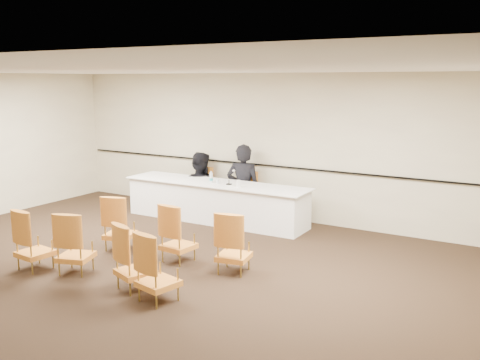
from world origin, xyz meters
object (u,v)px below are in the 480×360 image
object	(u,v)px
aud_chair_front_mid	(178,233)
aud_chair_back_mid	(135,256)
microphone	(229,177)
aud_chair_front_right	(234,242)
panelist_second_chair	(199,189)
panelist_main_chair	(243,195)
panelist_second	(199,194)
panel_table	(216,202)
aud_chair_extra	(34,239)
aud_chair_back_left	(75,242)
panelist_main	(243,191)
aud_chair_front_left	(120,222)
coffee_cup	(238,184)
aud_chair_back_right	(158,267)
water_bottle	(211,177)
drinking_glass	(217,181)

from	to	relation	value
aud_chair_front_mid	aud_chair_back_mid	bearing A→B (deg)	-76.80
microphone	aud_chair_front_right	distance (m)	2.81
aud_chair_front_right	panelist_second_chair	bearing A→B (deg)	121.64
panelist_main_chair	panelist_second	size ratio (longest dim) A/B	0.51
panel_table	aud_chair_back_mid	world-z (taller)	aud_chair_back_mid
aud_chair_back_mid	aud_chair_extra	distance (m)	1.88
aud_chair_back_left	panelist_main	bearing A→B (deg)	64.66
panelist_main	aud_chair_back_mid	xyz separation A→B (m)	(0.76, -4.21, -0.09)
panelist_main_chair	aud_chair_front_right	distance (m)	3.35
panel_table	panelist_second	size ratio (longest dim) A/B	2.13
panel_table	microphone	world-z (taller)	microphone
panelist_second	aud_chair_back_left	bearing A→B (deg)	84.24
panelist_main_chair	microphone	xyz separation A→B (m)	(0.05, -0.65, 0.48)
panelist_second_chair	panelist_second	bearing A→B (deg)	0.00
panelist_second	aud_chair_back_left	distance (m)	4.22
panel_table	aud_chair_back_left	distance (m)	3.60
panelist_second_chair	microphone	distance (m)	1.41
panelist_second_chair	aud_chair_front_left	size ratio (longest dim) A/B	1.00
coffee_cup	aud_chair_front_right	distance (m)	2.56
aud_chair_front_left	aud_chair_back_right	bearing A→B (deg)	-51.90
water_bottle	aud_chair_front_left	distance (m)	2.41
panelist_main	aud_chair_back_left	xyz separation A→B (m)	(-0.44, -4.18, -0.09)
panel_table	aud_chair_extra	bearing A→B (deg)	-102.74
aud_chair_back_mid	coffee_cup	bearing A→B (deg)	117.19
drinking_glass	aud_chair_front_left	world-z (taller)	aud_chair_front_left
drinking_glass	aud_chair_front_right	bearing A→B (deg)	-51.92
aud_chair_back_right	aud_chair_front_mid	bearing A→B (deg)	129.77
panel_table	panelist_main_chair	bearing A→B (deg)	61.57
aud_chair_front_left	aud_chair_front_right	size ratio (longest dim) A/B	1.00
panelist_second	microphone	distance (m)	1.45
panelist_second	aud_chair_back_right	size ratio (longest dim) A/B	1.98
water_bottle	drinking_glass	xyz separation A→B (m)	(0.16, -0.01, -0.07)
panelist_main	coffee_cup	size ratio (longest dim) A/B	14.62
aud_chair_front_mid	coffee_cup	bearing A→B (deg)	100.05
coffee_cup	aud_chair_back_right	xyz separation A→B (m)	(0.96, -3.61, -0.40)
panelist_main_chair	aud_chair_extra	size ratio (longest dim) A/B	1.00
aud_chair_extra	aud_chair_back_left	bearing A→B (deg)	21.93
aud_chair_front_mid	microphone	bearing A→B (deg)	106.54
aud_chair_front_right	panelist_main_chair	bearing A→B (deg)	107.17
panelist_main_chair	aud_chair_front_left	size ratio (longest dim) A/B	1.00
aud_chair_back_mid	aud_chair_extra	xyz separation A→B (m)	(-1.87, -0.17, 0.00)
microphone	aud_chair_back_left	xyz separation A→B (m)	(-0.49, -3.54, -0.48)
water_bottle	aud_chair_extra	world-z (taller)	water_bottle
panelist_second	aud_chair_back_right	world-z (taller)	panelist_second
panelist_main	microphone	bearing A→B (deg)	77.63
water_bottle	aud_chair_extra	bearing A→B (deg)	-100.92
aud_chair_back_left	aud_chair_extra	xyz separation A→B (m)	(-0.66, -0.20, 0.00)
panelist_second_chair	aud_chair_front_right	size ratio (longest dim) A/B	1.00
drinking_glass	aud_chair_front_right	world-z (taller)	aud_chair_front_right
microphone	coffee_cup	size ratio (longest dim) A/B	2.18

